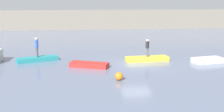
{
  "coord_description": "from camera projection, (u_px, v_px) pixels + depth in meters",
  "views": [
    {
      "loc": [
        -4.7,
        -23.53,
        5.8
      ],
      "look_at": [
        -1.95,
        1.98,
        0.42
      ],
      "focal_mm": 45.39,
      "sensor_mm": 36.0,
      "label": 1
    }
  ],
  "objects": [
    {
      "name": "ground_plane",
      "position": [
        137.0,
        65.0,
        24.58
      ],
      "size": [
        120.0,
        120.0,
        0.0
      ],
      "primitive_type": "plane",
      "color": "slate"
    },
    {
      "name": "embankment_wall",
      "position": [
        107.0,
        20.0,
        51.51
      ],
      "size": [
        80.0,
        1.2,
        3.47
      ],
      "primitive_type": "cube",
      "color": "gray",
      "rests_on": "ground_plane"
    },
    {
      "name": "rowboat_teal",
      "position": [
        37.0,
        59.0,
        25.92
      ],
      "size": [
        3.79,
        2.3,
        0.4
      ],
      "primitive_type": "cube",
      "rotation": [
        0.0,
        0.0,
        0.37
      ],
      "color": "teal",
      "rests_on": "ground_plane"
    },
    {
      "name": "rowboat_red",
      "position": [
        89.0,
        65.0,
        23.75
      ],
      "size": [
        3.4,
        2.18,
        0.4
      ],
      "primitive_type": "cube",
      "rotation": [
        0.0,
        0.0,
        -0.37
      ],
      "color": "red",
      "rests_on": "ground_plane"
    },
    {
      "name": "rowboat_yellow",
      "position": [
        147.0,
        59.0,
        26.08
      ],
      "size": [
        4.02,
        1.49,
        0.39
      ],
      "primitive_type": "cube",
      "rotation": [
        0.0,
        0.0,
        0.09
      ],
      "color": "gold",
      "rests_on": "ground_plane"
    },
    {
      "name": "rowboat_white",
      "position": [
        208.0,
        60.0,
        25.47
      ],
      "size": [
        2.91,
        1.79,
        0.43
      ],
      "primitive_type": "cube",
      "rotation": [
        0.0,
        0.0,
        0.2
      ],
      "color": "white",
      "rests_on": "ground_plane"
    },
    {
      "name": "person_dark_shirt",
      "position": [
        147.0,
        47.0,
        25.85
      ],
      "size": [
        0.32,
        0.32,
        1.64
      ],
      "color": "#4C4C56",
      "rests_on": "rowboat_yellow"
    },
    {
      "name": "person_blue_shirt",
      "position": [
        37.0,
        46.0,
        25.67
      ],
      "size": [
        0.32,
        0.32,
        1.81
      ],
      "color": "#4C4C56",
      "rests_on": "rowboat_teal"
    },
    {
      "name": "mooring_buoy",
      "position": [
        119.0,
        76.0,
        20.01
      ],
      "size": [
        0.59,
        0.59,
        0.59
      ],
      "primitive_type": "sphere",
      "color": "orange",
      "rests_on": "ground_plane"
    }
  ]
}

